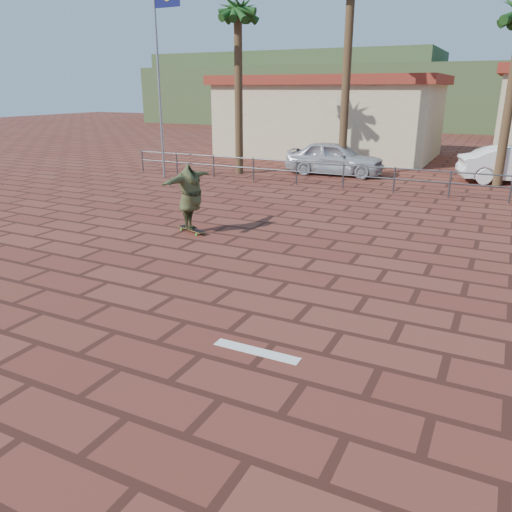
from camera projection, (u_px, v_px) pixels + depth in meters
The scene contains 11 objects.
ground at pixel (251, 313), 8.94m from camera, with size 120.00×120.00×0.00m, color brown.
paint_stripe at pixel (256, 351), 7.62m from camera, with size 1.40×0.22×0.01m, color white.
guardrail at pixel (395, 175), 18.90m from camera, with size 24.06×0.06×1.00m.
flagpole at pixel (160, 68), 20.96m from camera, with size 1.30×0.10×8.00m.
palm_far_left at pixel (238, 14), 21.37m from camera, with size 2.40×2.40×8.25m.
building_west at pixel (330, 116), 29.40m from camera, with size 12.60×7.60×4.50m.
hill_front at pixel (475, 97), 50.39m from camera, with size 70.00×18.00×6.00m, color #384C28.
hill_back at pixel (296, 87), 64.45m from camera, with size 35.00×14.00×8.00m, color #384C28.
longboard at pixel (192, 229), 13.91m from camera, with size 1.05×0.58×0.10m.
skateboarder at pixel (190, 197), 13.61m from camera, with size 2.21×0.60×1.80m, color #404424.
car_silver at pixel (335, 158), 23.02m from camera, with size 1.80×4.47×1.52m, color #AFB1B6.
Camera 1 is at (3.70, -7.25, 3.82)m, focal length 35.00 mm.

